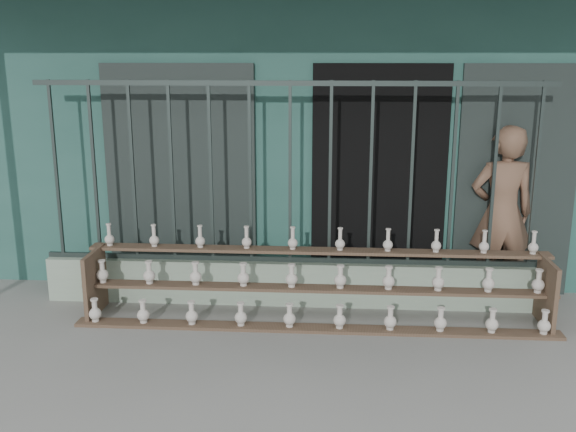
{
  "coord_description": "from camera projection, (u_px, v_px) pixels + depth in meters",
  "views": [
    {
      "loc": [
        0.4,
        -4.86,
        2.47
      ],
      "look_at": [
        0.0,
        1.0,
        1.0
      ],
      "focal_mm": 40.0,
      "sensor_mm": 36.0,
      "label": 1
    }
  ],
  "objects": [
    {
      "name": "ground",
      "position": [
        280.0,
        362.0,
        5.33
      ],
      "size": [
        60.0,
        60.0,
        0.0
      ],
      "primitive_type": "plane",
      "color": "slate"
    },
    {
      "name": "workshop_building",
      "position": [
        304.0,
        118.0,
        9.03
      ],
      "size": [
        7.4,
        6.6,
        3.21
      ],
      "color": "#27534A",
      "rests_on": "ground"
    },
    {
      "name": "parapet_wall",
      "position": [
        290.0,
        283.0,
        6.54
      ],
      "size": [
        5.0,
        0.2,
        0.45
      ],
      "primitive_type": "cube",
      "color": "#91A78F",
      "rests_on": "ground"
    },
    {
      "name": "security_fence",
      "position": [
        290.0,
        174.0,
        6.26
      ],
      "size": [
        5.0,
        0.04,
        1.8
      ],
      "color": "#283330",
      "rests_on": "parapet_wall"
    },
    {
      "name": "shelf_rack",
      "position": [
        316.0,
        285.0,
        6.09
      ],
      "size": [
        4.5,
        0.68,
        0.85
      ],
      "color": "brown",
      "rests_on": "ground"
    },
    {
      "name": "elderly_woman",
      "position": [
        502.0,
        213.0,
        6.56
      ],
      "size": [
        0.7,
        0.5,
        1.81
      ],
      "primitive_type": "imported",
      "rotation": [
        0.0,
        0.0,
        3.24
      ],
      "color": "brown",
      "rests_on": "ground"
    }
  ]
}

